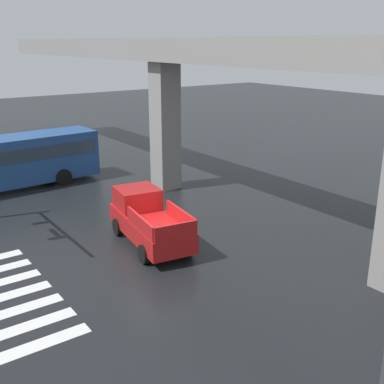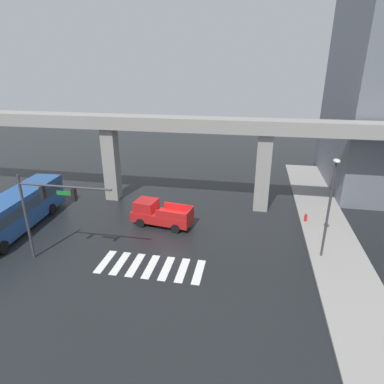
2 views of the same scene
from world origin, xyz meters
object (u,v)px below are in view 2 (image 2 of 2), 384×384
Objects in this scene: street_lamp_near_corner at (331,198)px; pickup_truck at (159,214)px; fire_hydrant at (306,218)px; traffic_signal_mast at (46,202)px; city_bus at (16,209)px.

pickup_truck is at bearing 167.65° from street_lamp_near_corner.
pickup_truck is at bearing -167.80° from fire_hydrant.
street_lamp_near_corner reaches higher than pickup_truck.
street_lamp_near_corner is (12.74, -2.79, 3.57)m from pickup_truck.
traffic_signal_mast reaches higher than fire_hydrant.
fire_hydrant is at bearing 27.27° from traffic_signal_mast.
traffic_signal_mast reaches higher than pickup_truck.
pickup_truck is 13.52m from street_lamp_near_corner.
pickup_truck reaches higher than fire_hydrant.
traffic_signal_mast is at bearing -33.83° from city_bus.
street_lamp_near_corner is at bearing -85.81° from fire_hydrant.
traffic_signal_mast reaches higher than city_bus.
pickup_truck is 0.74× the size of street_lamp_near_corner.
street_lamp_near_corner is 8.52× the size of fire_hydrant.
pickup_truck is 0.82× the size of traffic_signal_mast.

